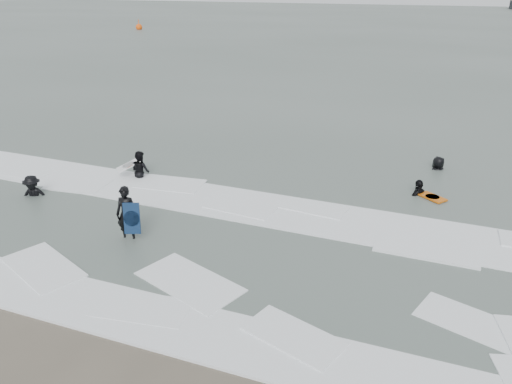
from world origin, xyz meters
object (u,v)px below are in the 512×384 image
at_px(surfer_right_near, 418,195).
at_px(surfer_wading, 141,178).
at_px(surfer_right_far, 437,170).
at_px(surfer_centre, 129,240).
at_px(surfer_breaker, 34,198).
at_px(buoy, 139,27).

bearing_deg(surfer_right_near, surfer_wading, -45.48).
bearing_deg(surfer_wading, surfer_right_far, -134.01).
relative_size(surfer_centre, surfer_wading, 1.06).
distance_m(surfer_centre, surfer_right_near, 10.43).
distance_m(surfer_breaker, surfer_right_near, 14.08).
bearing_deg(buoy, surfer_centre, -56.26).
height_order(surfer_centre, buoy, buoy).
height_order(surfer_right_near, buoy, buoy).
distance_m(surfer_wading, buoy, 65.06).
xyz_separation_m(surfer_breaker, surfer_right_near, (12.98, 5.45, 0.00)).
distance_m(surfer_centre, buoy, 70.30).
bearing_deg(surfer_right_near, surfer_right_far, -157.40).
xyz_separation_m(surfer_centre, surfer_right_near, (7.86, 6.86, 0.00)).
distance_m(surfer_wading, surfer_right_far, 12.20).
bearing_deg(buoy, surfer_right_near, -47.72).
height_order(surfer_centre, surfer_wading, surfer_centre).
bearing_deg(surfer_breaker, surfer_right_far, 7.87).
relative_size(surfer_right_near, surfer_right_far, 1.01).
distance_m(surfer_wading, surfer_breaker, 4.01).
bearing_deg(surfer_wading, buoy, -35.74).
bearing_deg(surfer_right_far, surfer_breaker, -11.71).
height_order(surfer_wading, surfer_right_near, surfer_right_near).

